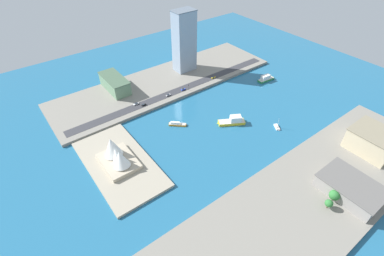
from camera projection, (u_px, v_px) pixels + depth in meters
The scene contains 21 objects.
ground_plane at pixel (223, 126), 242.84m from camera, with size 440.00×440.00×0.00m, color #23668E.
quay_west at pixel (316, 193), 186.03m from camera, with size 70.00×240.00×2.74m, color gray.
quay_east at pixel (166, 82), 297.92m from camera, with size 70.00×240.00×2.74m, color gray.
peninsula_point at pixel (119, 164), 207.09m from camera, with size 83.04×42.38×2.00m, color #A89E89.
road_strip at pixel (179, 90), 282.32m from camera, with size 9.56×228.00×0.15m, color #38383D.
ferry_yellow_fast at pixel (233, 121), 243.78m from camera, with size 17.89×23.75×7.50m.
water_taxi_orange at pixel (177, 124), 242.60m from camera, with size 12.62×13.59×3.45m.
sailboat_small_white at pixel (277, 127), 240.46m from camera, with size 8.56×6.78×10.75m.
ferry_green_doubledeck at pixel (266, 78), 300.87m from camera, with size 7.68×20.85×6.51m.
tower_tall_glass at pixel (184, 41), 296.32m from camera, with size 15.91×23.10×64.46m.
carpark_squat_concrete at pixel (351, 188), 181.22m from camera, with size 38.60×26.94×10.05m.
terminal_long_green at pixel (115, 83), 279.19m from camera, with size 39.80×17.19×13.70m.
office_block_beige at pixel (373, 141), 210.84m from camera, with size 32.41×28.16×17.19m.
sedan_silver at pixel (168, 95), 273.86m from camera, with size 1.99×4.82×1.46m.
van_white at pixel (136, 104), 262.19m from camera, with size 2.11×5.15×1.53m.
suv_black at pixel (144, 105), 261.03m from camera, with size 1.94×4.49×1.52m.
hatchback_blue at pixel (183, 89), 281.88m from camera, with size 2.04×4.54×1.57m.
taxi_yellow_cab at pixel (213, 77), 300.52m from camera, with size 1.91×5.21×1.51m.
traffic_light_waterfront at pixel (189, 86), 279.51m from camera, with size 0.36×0.36×6.50m.
opera_landmark at pixel (117, 155), 202.68m from camera, with size 31.18×22.81×18.06m.
park_tree_cluster at pixel (333, 197), 175.32m from camera, with size 7.05×13.37×8.94m.
Camera 1 is at (-133.92, 135.28, 153.24)m, focal length 26.26 mm.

